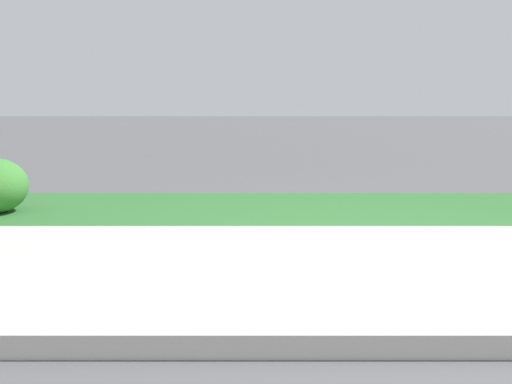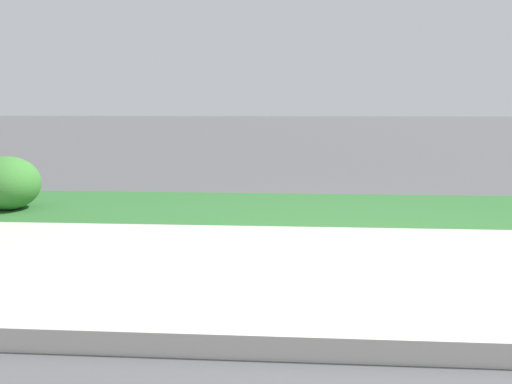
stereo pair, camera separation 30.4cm
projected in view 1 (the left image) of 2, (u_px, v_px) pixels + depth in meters
name	position (u px, v px, depth m)	size (l,w,h in m)	color
ground_plane	(368.00, 266.00, 3.59)	(120.00, 120.00, 0.00)	#515154
sidewalk_pavement	(368.00, 266.00, 3.59)	(18.00, 2.38, 0.01)	#BCB7AD
grass_verge	(326.00, 207.00, 5.69)	(18.00, 1.88, 0.01)	#2D662D
street_curb	(430.00, 340.00, 2.33)	(18.00, 0.16, 0.12)	#BCB7AD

